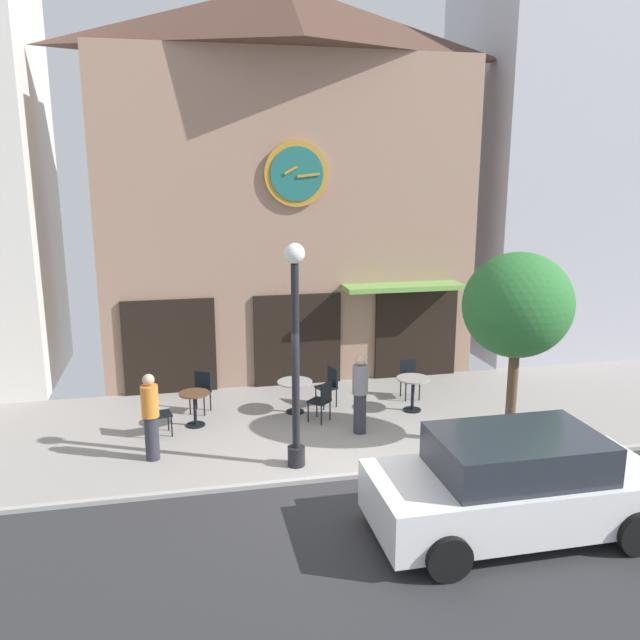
{
  "coord_description": "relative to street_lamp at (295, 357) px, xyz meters",
  "views": [
    {
      "loc": [
        -2.76,
        -10.17,
        5.32
      ],
      "look_at": [
        0.03,
        2.68,
        2.26
      ],
      "focal_mm": 36.62,
      "sensor_mm": 36.0,
      "label": 1
    }
  ],
  "objects": [
    {
      "name": "pedestrian_orange",
      "position": [
        -2.58,
        0.82,
        -1.21
      ],
      "size": [
        0.43,
        0.43,
        1.67
      ],
      "color": "#2D2D38",
      "rests_on": "ground_plane"
    },
    {
      "name": "cafe_chair_under_awning",
      "position": [
        -2.52,
        1.94,
        -1.55
      ],
      "size": [
        0.48,
        0.48,
        0.9
      ],
      "color": "black",
      "rests_on": "ground_plane"
    },
    {
      "name": "cafe_table_center_right",
      "position": [
        -1.75,
        2.32,
        -1.58
      ],
      "size": [
        0.65,
        0.65,
        0.73
      ],
      "color": "black",
      "rests_on": "ground_plane"
    },
    {
      "name": "cafe_table_rightmost",
      "position": [
        0.44,
        2.64,
        -1.54
      ],
      "size": [
        0.78,
        0.78,
        0.73
      ],
      "color": "black",
      "rests_on": "ground_plane"
    },
    {
      "name": "pedestrian_grey",
      "position": [
        1.54,
        1.22,
        -1.21
      ],
      "size": [
        0.4,
        0.4,
        1.67
      ],
      "color": "#2D2D38",
      "rests_on": "ground_plane"
    },
    {
      "name": "street_tree",
      "position": [
        4.25,
        0.01,
        0.72
      ],
      "size": [
        2.1,
        1.89,
        3.82
      ],
      "color": "brown",
      "rests_on": "ground_plane"
    },
    {
      "name": "cafe_chair_near_lamp",
      "position": [
        0.92,
        1.96,
        -1.55
      ],
      "size": [
        0.57,
        0.57,
        0.9
      ],
      "color": "black",
      "rests_on": "ground_plane"
    },
    {
      "name": "clock_building",
      "position": [
        0.87,
        5.79,
        2.88
      ],
      "size": [
        9.35,
        3.63,
        9.63
      ],
      "color": "#9E7A66",
      "rests_on": "ground_plane"
    },
    {
      "name": "parked_car_white",
      "position": [
        2.77,
        -2.88,
        -1.32
      ],
      "size": [
        4.3,
        2.02,
        1.55
      ],
      "color": "white",
      "rests_on": "ground_plane"
    },
    {
      "name": "cafe_table_leftmost",
      "position": [
        3.04,
        2.18,
        -1.52
      ],
      "size": [
        0.74,
        0.74,
        0.77
      ],
      "color": "black",
      "rests_on": "ground_plane"
    },
    {
      "name": "cafe_chair_facing_wall",
      "position": [
        3.26,
        3.03,
        -1.55
      ],
      "size": [
        0.41,
        0.41,
        0.9
      ],
      "color": "black",
      "rests_on": "ground_plane"
    },
    {
      "name": "neighbor_building_right",
      "position": [
        9.15,
        6.92,
        3.49
      ],
      "size": [
        5.62,
        4.6,
        11.13
      ],
      "color": "#B2B2BC",
      "rests_on": "ground_plane"
    },
    {
      "name": "cafe_chair_mid_row",
      "position": [
        -1.58,
        3.15,
        -1.55
      ],
      "size": [
        0.54,
        0.54,
        0.9
      ],
      "color": "black",
      "rests_on": "ground_plane"
    },
    {
      "name": "ground_plane",
      "position": [
        0.84,
        -1.17,
        -2.1
      ],
      "size": [
        26.71,
        11.61,
        0.13
      ],
      "color": "gray"
    },
    {
      "name": "street_lamp",
      "position": [
        0.0,
        0.0,
        0.0
      ],
      "size": [
        0.36,
        0.36,
        4.09
      ],
      "color": "black",
      "rests_on": "ground_plane"
    },
    {
      "name": "cafe_chair_right_end",
      "position": [
        1.28,
        2.89,
        -1.55
      ],
      "size": [
        0.51,
        0.51,
        0.9
      ],
      "color": "black",
      "rests_on": "ground_plane"
    }
  ]
}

